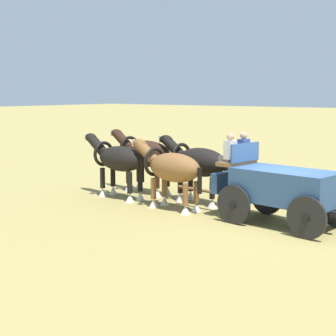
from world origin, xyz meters
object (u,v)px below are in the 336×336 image
object	(u,v)px
show_wagon	(280,186)
draft_horse_rear_off	(198,163)
draft_horse_rear_near	(171,169)
draft_horse_lead_near	(118,160)
draft_horse_lead_off	(145,155)

from	to	relation	value
show_wagon	draft_horse_rear_off	distance (m)	3.67
draft_horse_rear_near	draft_horse_lead_near	xyz separation A→B (m)	(2.59, -0.32, 0.04)
draft_horse_rear_off	draft_horse_lead_near	world-z (taller)	draft_horse_rear_off
draft_horse_rear_near	draft_horse_lead_near	size ratio (longest dim) A/B	0.98
draft_horse_rear_near	draft_horse_lead_near	distance (m)	2.61
show_wagon	draft_horse_rear_off	world-z (taller)	show_wagon
show_wagon	draft_horse_rear_near	bearing A→B (deg)	3.25
draft_horse_rear_off	draft_horse_lead_off	size ratio (longest dim) A/B	0.95
draft_horse_rear_off	draft_horse_lead_near	size ratio (longest dim) A/B	0.98
draft_horse_rear_off	draft_horse_lead_off	world-z (taller)	draft_horse_lead_off
show_wagon	draft_horse_rear_near	xyz separation A→B (m)	(3.66, 0.21, 0.20)
draft_horse_rear_near	draft_horse_lead_near	bearing A→B (deg)	-6.97
draft_horse_lead_near	show_wagon	bearing A→B (deg)	179.00
show_wagon	draft_horse_rear_near	world-z (taller)	show_wagon
draft_horse_lead_near	draft_horse_rear_off	bearing A→B (deg)	-160.52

